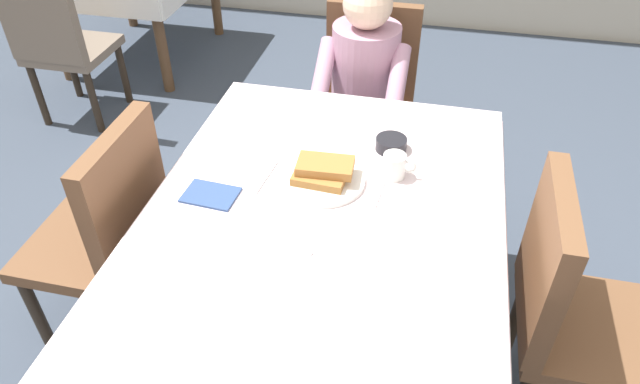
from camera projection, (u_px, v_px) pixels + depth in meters
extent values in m
plane|color=#3D4756|center=(321.00, 359.00, 2.24)|extent=(14.00, 14.00, 0.00)
cube|color=silver|center=(322.00, 220.00, 1.79)|extent=(1.10, 1.50, 0.04)
cube|color=silver|center=(361.00, 123.00, 2.44)|extent=(1.10, 0.01, 0.18)
cube|color=silver|center=(161.00, 220.00, 1.96)|extent=(0.01, 1.50, 0.18)
cube|color=silver|center=(499.00, 274.00, 1.77)|extent=(0.01, 1.50, 0.18)
cylinder|color=brown|center=(253.00, 170.00, 2.61)|extent=(0.07, 0.07, 0.70)
cylinder|color=brown|center=(464.00, 199.00, 2.45)|extent=(0.07, 0.07, 0.70)
cube|color=brown|center=(363.00, 121.00, 2.80)|extent=(0.44, 0.44, 0.05)
cube|color=brown|center=(372.00, 52.00, 2.78)|extent=(0.44, 0.06, 0.48)
cylinder|color=#2D2319|center=(392.00, 185.00, 2.77)|extent=(0.04, 0.04, 0.40)
cylinder|color=#2D2319|center=(318.00, 175.00, 2.83)|extent=(0.04, 0.04, 0.40)
cylinder|color=#2D2319|center=(400.00, 144.00, 3.04)|extent=(0.04, 0.04, 0.40)
cylinder|color=#2D2319|center=(333.00, 135.00, 3.10)|extent=(0.04, 0.04, 0.40)
cylinder|color=#B2849E|center=(365.00, 75.00, 2.62)|extent=(0.30, 0.30, 0.46)
sphere|color=beige|center=(368.00, 4.00, 2.39)|extent=(0.21, 0.21, 0.21)
cylinder|color=#B2849E|center=(398.00, 79.00, 2.44)|extent=(0.08, 0.29, 0.23)
cylinder|color=#B2849E|center=(324.00, 71.00, 2.50)|extent=(0.08, 0.29, 0.23)
cylinder|color=#383D51|center=(371.00, 180.00, 2.76)|extent=(0.10, 0.10, 0.45)
cylinder|color=#383D51|center=(338.00, 176.00, 2.78)|extent=(0.10, 0.10, 0.45)
cube|color=brown|center=(91.00, 245.00, 2.13)|extent=(0.44, 0.44, 0.05)
cube|color=brown|center=(126.00, 197.00, 1.93)|extent=(0.06, 0.44, 0.48)
cylinder|color=#2D2319|center=(37.00, 314.00, 2.16)|extent=(0.04, 0.04, 0.40)
cylinder|color=#2D2319|center=(88.00, 248.00, 2.44)|extent=(0.04, 0.04, 0.40)
cylinder|color=#2D2319|center=(125.00, 331.00, 2.10)|extent=(0.04, 0.04, 0.40)
cylinder|color=#2D2319|center=(167.00, 262.00, 2.37)|extent=(0.04, 0.04, 0.40)
cube|color=brown|center=(590.00, 331.00, 1.83)|extent=(0.44, 0.44, 0.05)
cube|color=brown|center=(545.00, 261.00, 1.70)|extent=(0.06, 0.44, 0.48)
cylinder|color=#2D2319|center=(618.00, 339.00, 2.07)|extent=(0.04, 0.04, 0.40)
cylinder|color=#2D2319|center=(514.00, 321.00, 2.14)|extent=(0.04, 0.04, 0.40)
cylinder|color=white|center=(323.00, 180.00, 1.91)|extent=(0.28, 0.28, 0.02)
cube|color=#A36B33|center=(320.00, 176.00, 1.89)|extent=(0.18, 0.14, 0.03)
cube|color=#A36B33|center=(325.00, 166.00, 1.88)|extent=(0.19, 0.12, 0.03)
cylinder|color=white|center=(394.00, 166.00, 1.91)|extent=(0.08, 0.08, 0.08)
torus|color=white|center=(409.00, 167.00, 1.90)|extent=(0.05, 0.01, 0.05)
cylinder|color=black|center=(391.00, 144.00, 2.04)|extent=(0.11, 0.11, 0.04)
cube|color=silver|center=(266.00, 177.00, 1.93)|extent=(0.03, 0.18, 0.00)
cube|color=silver|center=(379.00, 193.00, 1.86)|extent=(0.03, 0.20, 0.00)
cube|color=silver|center=(287.00, 248.00, 1.66)|extent=(0.15, 0.03, 0.00)
cube|color=#334C7F|center=(211.00, 195.00, 1.85)|extent=(0.18, 0.13, 0.01)
cube|color=white|center=(91.00, 1.00, 3.51)|extent=(0.90, 0.01, 0.18)
cylinder|color=brown|center=(57.00, 30.00, 3.81)|extent=(0.07, 0.07, 0.70)
cylinder|color=brown|center=(161.00, 41.00, 3.68)|extent=(0.07, 0.07, 0.70)
cube|color=#7A6B5B|center=(73.00, 50.00, 3.41)|extent=(0.44, 0.44, 0.05)
cube|color=#7A6B5B|center=(39.00, 19.00, 3.09)|extent=(0.44, 0.06, 0.48)
cylinder|color=#2D2319|center=(72.00, 68.00, 3.72)|extent=(0.04, 0.04, 0.40)
cylinder|color=#2D2319|center=(124.00, 74.00, 3.65)|extent=(0.04, 0.04, 0.40)
cylinder|color=#2D2319|center=(39.00, 95.00, 3.44)|extent=(0.04, 0.04, 0.40)
cylinder|color=#2D2319|center=(94.00, 102.00, 3.38)|extent=(0.04, 0.04, 0.40)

